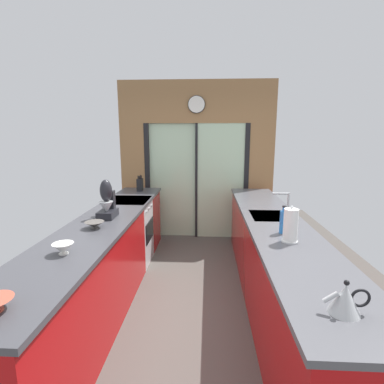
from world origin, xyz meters
The scene contains 13 objects.
ground_plane centered at (0.00, 0.60, -0.01)m, with size 5.04×7.60×0.02m, color #4C4742.
back_wall_unit centered at (0.00, 2.40, 1.52)m, with size 2.64×0.12×2.70m.
left_counter_run centered at (-0.91, 0.13, 0.47)m, with size 0.62×3.80×0.92m.
right_counter_run centered at (0.91, 0.30, 0.46)m, with size 0.62×3.80×0.92m.
sink_faucet centered at (1.06, 0.55, 1.10)m, with size 0.19×0.02×0.26m.
oven_range centered at (-0.91, 1.25, 0.46)m, with size 0.60×0.60×0.92m.
mixing_bowl_mid centered at (-0.89, -0.62, 0.97)m, with size 0.16×0.16×0.09m.
mixing_bowl_far centered at (-0.89, 0.00, 0.96)m, with size 0.19×0.19×0.07m.
knife_block centered at (-0.89, 1.92, 1.02)m, with size 0.08×0.14×0.26m.
stand_mixer centered at (-0.89, 0.38, 1.08)m, with size 0.17×0.27×0.42m.
kettle centered at (0.89, -1.27, 1.00)m, with size 0.24×0.16×0.18m.
soap_bottle centered at (0.89, -0.05, 1.03)m, with size 0.07×0.07×0.26m.
paper_towel_roll centered at (0.89, -0.27, 1.06)m, with size 0.14×0.14×0.32m.
Camera 1 is at (0.19, -2.63, 1.81)m, focal length 27.21 mm.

